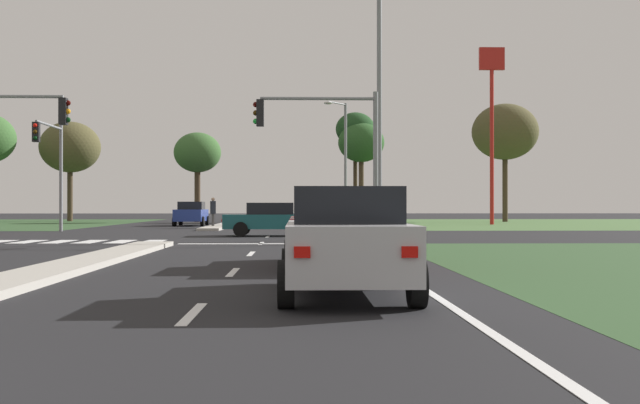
{
  "coord_description": "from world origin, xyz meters",
  "views": [
    {
      "loc": [
        4.81,
        -4.36,
        1.35
      ],
      "look_at": [
        5.95,
        35.61,
        1.54
      ],
      "focal_mm": 43.58,
      "sensor_mm": 36.0,
      "label": 1
    }
  ],
  "objects": [
    {
      "name": "lane_dash_second",
      "position": [
        3.5,
        11.33,
        0.01
      ],
      "size": [
        0.14,
        2.0,
        0.01
      ],
      "primitive_type": "cube",
      "color": "silver",
      "rests_on": "ground"
    },
    {
      "name": "traffic_signal_near_right",
      "position": [
        5.97,
        23.4,
        3.75
      ],
      "size": [
        4.49,
        0.32,
        5.44
      ],
      "color": "gray",
      "rests_on": "ground"
    },
    {
      "name": "treeline_fourth",
      "position": [
        -3.38,
        59.02,
        5.61
      ],
      "size": [
        3.83,
        3.83,
        7.31
      ],
      "color": "#423323",
      "rests_on": "ground"
    },
    {
      "name": "car_silver_second",
      "position": [
        5.52,
        7.14,
        0.82
      ],
      "size": [
        1.94,
        4.25,
        1.61
      ],
      "color": "#B7B7BC",
      "rests_on": "ground"
    },
    {
      "name": "grass_verge_far_right",
      "position": [
        25.5,
        54.5,
        0.0
      ],
      "size": [
        35.0,
        35.0,
        0.01
      ],
      "primitive_type": "cube",
      "color": "#476B38",
      "rests_on": "ground"
    },
    {
      "name": "car_maroon_third",
      "position": [
        5.57,
        12.94,
        0.82
      ],
      "size": [
        2.06,
        4.63,
        1.6
      ],
      "color": "maroon",
      "rests_on": "ground"
    },
    {
      "name": "lane_dash_near",
      "position": [
        3.5,
        5.33,
        0.01
      ],
      "size": [
        0.14,
        2.0,
        0.01
      ],
      "primitive_type": "cube",
      "color": "silver",
      "rests_on": "ground"
    },
    {
      "name": "traffic_signal_far_left",
      "position": [
        -7.6,
        35.1,
        3.84
      ],
      "size": [
        0.32,
        4.22,
        5.61
      ],
      "color": "gray",
      "rests_on": "ground"
    },
    {
      "name": "median_island_far",
      "position": [
        0.0,
        55.0,
        0.07
      ],
      "size": [
        1.2,
        36.0,
        0.14
      ],
      "primitive_type": "cube",
      "color": "#ADA89E",
      "rests_on": "ground"
    },
    {
      "name": "street_lamp_third",
      "position": [
        7.97,
        49.06,
        4.76
      ],
      "size": [
        1.66,
        1.92,
        8.44
      ],
      "color": "gray",
      "rests_on": "ground"
    },
    {
      "name": "crosswalk_bar_second",
      "position": [
        -5.25,
        24.8,
        0.01
      ],
      "size": [
        0.7,
        2.8,
        0.01
      ],
      "primitive_type": "cube",
      "color": "silver",
      "rests_on": "ground"
    },
    {
      "name": "stop_bar_near",
      "position": [
        3.8,
        23.0,
        0.01
      ],
      "size": [
        6.4,
        0.5,
        0.01
      ],
      "primitive_type": "cube",
      "color": "silver",
      "rests_on": "ground"
    },
    {
      "name": "lane_dash_fifth",
      "position": [
        3.5,
        29.33,
        0.01
      ],
      "size": [
        0.14,
        2.0,
        0.01
      ],
      "primitive_type": "cube",
      "color": "silver",
      "rests_on": "ground"
    },
    {
      "name": "crosswalk_bar_third",
      "position": [
        -4.1,
        24.8,
        0.01
      ],
      "size": [
        0.7,
        2.8,
        0.01
      ],
      "primitive_type": "cube",
      "color": "silver",
      "rests_on": "ground"
    },
    {
      "name": "crosswalk_bar_fifth",
      "position": [
        -1.8,
        24.8,
        0.01
      ],
      "size": [
        0.7,
        2.8,
        0.01
      ],
      "primitive_type": "cube",
      "color": "silver",
      "rests_on": "ground"
    },
    {
      "name": "crosswalk_bar_fourth",
      "position": [
        -2.95,
        24.8,
        0.01
      ],
      "size": [
        0.7,
        2.8,
        0.01
      ],
      "primitive_type": "cube",
      "color": "silver",
      "rests_on": "ground"
    },
    {
      "name": "crosswalk_bar_sixth",
      "position": [
        -0.65,
        24.8,
        0.01
      ],
      "size": [
        0.7,
        2.8,
        0.01
      ],
      "primitive_type": "cube",
      "color": "silver",
      "rests_on": "ground"
    },
    {
      "name": "fastfood_pole_sign",
      "position": [
        18.63,
        50.52,
        9.13
      ],
      "size": [
        1.8,
        0.4,
        12.63
      ],
      "color": "red",
      "rests_on": "ground"
    },
    {
      "name": "pedestrian_at_median",
      "position": [
        -0.28,
        42.28,
        1.17
      ],
      "size": [
        0.34,
        0.34,
        1.7
      ],
      "rotation": [
        0.0,
        0.0,
        3.51
      ],
      "color": "#4C4C4C",
      "rests_on": "median_island_far"
    },
    {
      "name": "edge_line_right",
      "position": [
        6.85,
        12.0,
        0.01
      ],
      "size": [
        0.14,
        24.0,
        0.01
      ],
      "primitive_type": "cube",
      "color": "silver",
      "rests_on": "ground"
    },
    {
      "name": "lane_dash_third",
      "position": [
        3.5,
        17.33,
        0.01
      ],
      "size": [
        0.14,
        2.0,
        0.01
      ],
      "primitive_type": "cube",
      "color": "silver",
      "rests_on": "ground"
    },
    {
      "name": "treeline_seventh",
      "position": [
        9.6,
        60.2,
        7.63
      ],
      "size": [
        3.27,
        3.27,
        9.13
      ],
      "color": "#423323",
      "rests_on": "ground"
    },
    {
      "name": "lane_dash_fourth",
      "position": [
        3.5,
        23.33,
        0.01
      ],
      "size": [
        0.14,
        2.0,
        0.01
      ],
      "primitive_type": "cube",
      "color": "silver",
      "rests_on": "ground"
    },
    {
      "name": "car_blue_fifth",
      "position": [
        -2.33,
        47.81,
        0.82
      ],
      "size": [
        2.03,
        4.3,
        1.61
      ],
      "rotation": [
        0.0,
        0.0,
        3.14
      ],
      "color": "navy",
      "rests_on": "ground"
    },
    {
      "name": "treeline_sixth",
      "position": [
        22.1,
        59.86,
        7.48
      ],
      "size": [
        5.5,
        5.5,
        9.86
      ],
      "color": "#423323",
      "rests_on": "ground"
    },
    {
      "name": "treeline_third",
      "position": [
        -14.86,
        63.1,
        6.37
      ],
      "size": [
        5.16,
        5.16,
        8.6
      ],
      "color": "#423323",
      "rests_on": "ground"
    },
    {
      "name": "treeline_fifth",
      "position": [
        10.02,
        59.32,
        6.47
      ],
      "size": [
        3.81,
        3.81,
        8.16
      ],
      "color": "#423323",
      "rests_on": "ground"
    },
    {
      "name": "ground_plane",
      "position": [
        0.0,
        30.0,
        0.0
      ],
      "size": [
        200.0,
        200.0,
        0.0
      ],
      "primitive_type": "plane",
      "color": "black"
    },
    {
      "name": "median_island_near",
      "position": [
        0.0,
        11.0,
        0.07
      ],
      "size": [
        1.2,
        22.0,
        0.14
      ],
      "primitive_type": "cube",
      "color": "#ADA89E",
      "rests_on": "ground"
    },
    {
      "name": "street_lamp_second",
      "position": [
        7.95,
        27.05,
        5.88
      ],
      "size": [
        2.23,
        1.2,
        10.64
      ],
      "color": "gray",
      "rests_on": "ground"
    },
    {
      "name": "car_teal_near",
      "position": [
        3.71,
        30.28,
        0.76
      ],
      "size": [
        4.48,
        2.02,
        1.48
      ],
      "rotation": [
        0.0,
        0.0,
        -1.57
      ],
      "color": "#19565B",
      "rests_on": "ground"
    }
  ]
}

